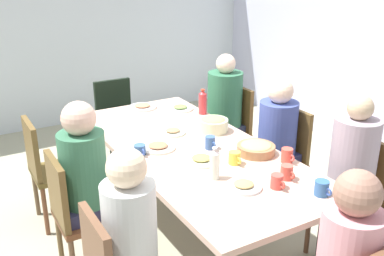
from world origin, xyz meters
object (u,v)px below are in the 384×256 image
(dining_table, at_px, (192,156))
(cup_6, at_px, (287,155))
(person_4, at_px, (351,167))
(person_6, at_px, (133,238))
(chair_1, at_px, (47,166))
(cup_2, at_px, (322,188))
(cup_3, at_px, (140,150))
(cup_4, at_px, (210,143))
(chair_5, at_px, (75,210))
(plate_4, at_px, (180,108))
(chair_0, at_px, (283,154))
(bottle_1, at_px, (215,164))
(bowl_0, at_px, (213,124))
(cup_0, at_px, (235,158))
(bottle_0, at_px, (203,102))
(chair_2, at_px, (231,126))
(plate_1, at_px, (142,106))
(plate_0, at_px, (173,132))
(chair_4, at_px, (356,193))
(plate_5, at_px, (158,147))
(cup_5, at_px, (277,181))
(plate_2, at_px, (244,186))
(person_0, at_px, (276,134))
(plate_3, at_px, (201,160))
(bowl_1, at_px, (256,148))
(chair_3, at_px, (117,119))
(cup_1, at_px, (287,172))
(person_2, at_px, (224,105))

(dining_table, bearing_deg, cup_6, 38.33)
(person_4, bearing_deg, person_6, -90.00)
(chair_1, distance_m, cup_2, 2.14)
(cup_3, bearing_deg, cup_4, 71.20)
(chair_5, relative_size, cup_3, 7.64)
(cup_2, bearing_deg, plate_4, 178.75)
(chair_0, height_order, bottle_1, bottle_1)
(bowl_0, relative_size, cup_0, 2.07)
(bottle_0, bearing_deg, chair_2, 111.85)
(cup_3, bearing_deg, plate_1, 155.03)
(plate_0, relative_size, plate_4, 0.89)
(chair_4, bearing_deg, bottle_1, -105.20)
(plate_5, xyz_separation_m, cup_5, (0.89, 0.36, 0.03))
(plate_2, bearing_deg, person_0, 129.41)
(plate_2, bearing_deg, plate_3, -176.29)
(bowl_1, bearing_deg, dining_table, -134.01)
(cup_3, relative_size, cup_6, 1.04)
(person_0, xyz_separation_m, chair_1, (-0.77, -1.68, -0.20))
(chair_0, distance_m, plate_2, 1.18)
(plate_2, distance_m, bowl_1, 0.52)
(person_4, height_order, cup_2, person_4)
(bottle_1, bearing_deg, plate_3, 166.89)
(dining_table, relative_size, bottle_0, 10.30)
(dining_table, relative_size, bottle_1, 10.90)
(chair_3, bearing_deg, chair_1, -49.23)
(plate_4, bearing_deg, chair_3, -155.28)
(dining_table, relative_size, chair_0, 2.57)
(chair_5, xyz_separation_m, plate_3, (0.24, 0.82, 0.27))
(cup_0, bearing_deg, person_4, 60.80)
(chair_3, distance_m, person_6, 2.45)
(chair_1, bearing_deg, plate_3, 39.00)
(cup_4, height_order, cup_6, cup_6)
(chair_3, relative_size, chair_5, 1.00)
(cup_1, xyz_separation_m, cup_2, (0.26, 0.04, -0.00))
(person_2, distance_m, cup_1, 1.59)
(plate_3, height_order, bottle_1, bottle_1)
(chair_3, bearing_deg, person_4, 19.07)
(chair_5, xyz_separation_m, person_6, (0.77, 0.09, 0.22))
(chair_0, relative_size, person_6, 0.73)
(bottle_1, bearing_deg, chair_2, 141.37)
(person_0, bearing_deg, chair_5, -90.00)
(chair_4, xyz_separation_m, plate_1, (-1.79, -0.83, 0.27))
(person_2, bearing_deg, cup_6, -15.80)
(cup_2, bearing_deg, person_2, 164.17)
(chair_2, height_order, cup_2, chair_2)
(cup_0, xyz_separation_m, cup_1, (0.34, 0.15, 0.00))
(chair_0, bearing_deg, plate_0, -109.56)
(dining_table, xyz_separation_m, bowl_0, (-0.20, 0.31, 0.13))
(person_6, xyz_separation_m, cup_3, (-0.84, 0.42, 0.08))
(person_0, xyz_separation_m, chair_3, (-1.54, -0.80, -0.20))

